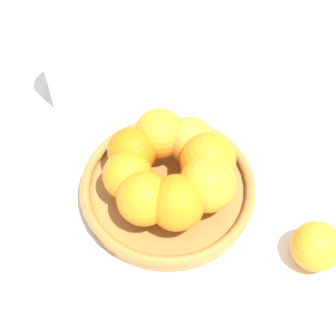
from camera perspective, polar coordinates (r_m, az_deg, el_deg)
The scene contains 5 objects.
ground_plane at distance 0.82m, azimuth -0.00°, elevation -2.82°, with size 4.00×4.00×0.00m, color silver.
fruit_bowl at distance 0.80m, azimuth -0.00°, elevation -2.17°, with size 0.25×0.25×0.03m.
orange_pile at distance 0.76m, azimuth 0.33°, elevation -0.13°, with size 0.18×0.19×0.08m.
stray_orange at distance 0.76m, azimuth 14.82°, elevation -7.70°, with size 0.07×0.07×0.07m, color orange.
drinking_glass at distance 0.90m, azimuth -10.11°, elevation 9.55°, with size 0.07×0.07×0.12m, color silver.
Camera 1 is at (0.09, 0.43, 0.69)m, focal length 60.00 mm.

